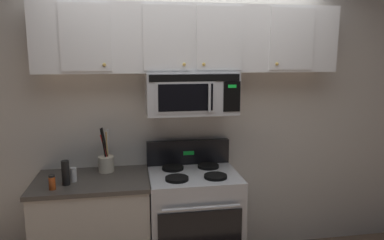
% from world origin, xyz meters
% --- Properties ---
extents(back_wall, '(5.20, 0.10, 2.70)m').
position_xyz_m(back_wall, '(0.00, 0.79, 1.35)').
color(back_wall, silver).
rests_on(back_wall, ground_plane).
extents(stove_range, '(0.76, 0.69, 1.12)m').
position_xyz_m(stove_range, '(0.00, 0.42, 0.47)').
color(stove_range, '#B7BABF').
rests_on(stove_range, ground_plane).
extents(over_range_microwave, '(0.76, 0.43, 0.35)m').
position_xyz_m(over_range_microwave, '(-0.00, 0.54, 1.58)').
color(over_range_microwave, '#B7BABF').
extents(upper_cabinets, '(2.50, 0.36, 0.55)m').
position_xyz_m(upper_cabinets, '(-0.00, 0.57, 2.02)').
color(upper_cabinets, silver).
extents(counter_segment, '(0.93, 0.65, 0.90)m').
position_xyz_m(counter_segment, '(-0.84, 0.43, 0.45)').
color(counter_segment, '#BCB7AD').
rests_on(counter_segment, ground_plane).
extents(utensil_crock_cream, '(0.13, 0.13, 0.39)m').
position_xyz_m(utensil_crock_cream, '(-0.73, 0.60, 0.99)').
color(utensil_crock_cream, beige).
rests_on(utensil_crock_cream, counter_segment).
extents(salt_shaker, '(0.05, 0.05, 0.11)m').
position_xyz_m(salt_shaker, '(-0.98, 0.39, 0.96)').
color(salt_shaker, white).
rests_on(salt_shaker, counter_segment).
extents(pepper_mill, '(0.06, 0.06, 0.19)m').
position_xyz_m(pepper_mill, '(-1.02, 0.32, 1.00)').
color(pepper_mill, black).
rests_on(pepper_mill, counter_segment).
extents(spice_jar, '(0.05, 0.05, 0.11)m').
position_xyz_m(spice_jar, '(-1.11, 0.23, 0.96)').
color(spice_jar, '#C64C19').
rests_on(spice_jar, counter_segment).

